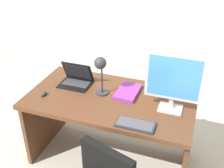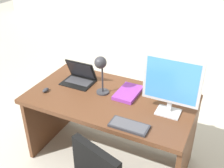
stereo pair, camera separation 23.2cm
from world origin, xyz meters
TOP-DOWN VIEW (x-y plane):
  - ground at (0.00, 1.50)m, footprint 12.00×12.00m
  - desk at (0.00, 0.05)m, footprint 1.53×0.83m
  - monitor at (0.55, 0.00)m, footprint 0.47×0.16m
  - laptop at (-0.41, 0.14)m, footprint 0.31×0.24m
  - keyboard at (0.32, -0.32)m, footprint 0.31×0.14m
  - mouse at (-0.59, -0.17)m, footprint 0.04×0.08m
  - desk_lamp at (-0.10, 0.02)m, footprint 0.12×0.14m
  - book at (0.13, 0.12)m, footprint 0.20×0.32m
  - coffee_mug at (0.35, 0.32)m, footprint 0.11×0.09m

SIDE VIEW (x-z plane):
  - ground at x=0.00m, z-range 0.00..0.00m
  - desk at x=0.00m, z-range 0.16..0.92m
  - keyboard at x=0.32m, z-range 0.75..0.77m
  - book at x=0.13m, z-range 0.75..0.78m
  - mouse at x=-0.59m, z-range 0.75..0.79m
  - coffee_mug at x=0.35m, z-range 0.75..0.85m
  - laptop at x=-0.41m, z-range 0.71..0.93m
  - desk_lamp at x=-0.10m, z-range 0.84..1.22m
  - monitor at x=0.55m, z-range 0.79..1.30m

